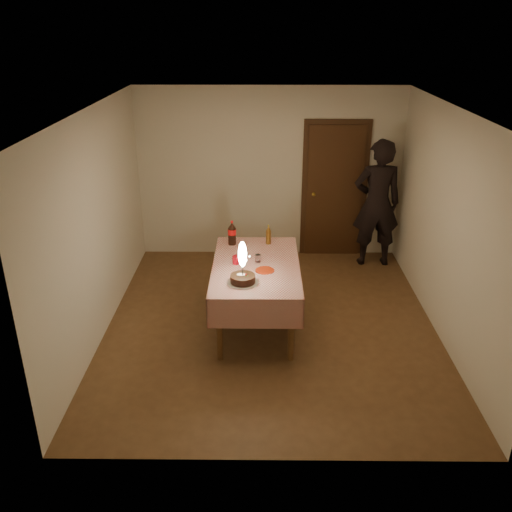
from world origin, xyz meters
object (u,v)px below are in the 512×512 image
red_plate (265,270)px  cola_bottle (232,233)px  clear_cup (258,258)px  photographer (377,203)px  birthday_cake (243,273)px  amber_bottle_right (268,235)px  red_cup (236,260)px  dining_table (256,273)px

red_plate → cola_bottle: cola_bottle is taller
clear_cup → photographer: (1.75, 1.78, 0.10)m
birthday_cake → clear_cup: bearing=73.8°
cola_bottle → amber_bottle_right: bearing=2.8°
red_plate → clear_cup: (-0.08, 0.25, 0.04)m
clear_cup → photographer: photographer is taller
red_plate → red_cup: (-0.34, 0.19, 0.05)m
red_cup → cola_bottle: 0.61m
red_plate → cola_bottle: size_ratio=0.69×
birthday_cake → red_plate: 0.41m
red_cup → birthday_cake: bearing=-79.0°
clear_cup → cola_bottle: cola_bottle is taller
red_plate → amber_bottle_right: (0.05, 0.81, 0.11)m
red_plate → cola_bottle: 0.90m
red_cup → photographer: bearing=42.6°
dining_table → red_cup: 0.29m
red_cup → cola_bottle: (-0.07, 0.60, 0.10)m
birthday_cake → red_plate: bearing=51.8°
red_plate → red_cup: size_ratio=2.20×
red_cup → amber_bottle_right: size_ratio=0.39×
birthday_cake → cola_bottle: birthday_cake is taller
dining_table → red_cup: bearing=175.7°
red_cup → clear_cup: bearing=13.8°
red_plate → clear_cup: 0.26m
red_cup → photographer: size_ratio=0.05×
red_cup → photographer: (2.01, 1.84, 0.09)m
birthday_cake → red_cup: bearing=101.0°
clear_cup → dining_table: bearing=-104.8°
clear_cup → amber_bottle_right: size_ratio=0.35×
red_plate → photographer: size_ratio=0.11×
clear_cup → amber_bottle_right: amber_bottle_right is taller
birthday_cake → amber_bottle_right: bearing=75.3°
photographer → red_cup: bearing=-137.4°
dining_table → red_plate: (0.10, -0.17, 0.11)m
photographer → amber_bottle_right: bearing=-142.9°
photographer → cola_bottle: bearing=-149.1°
dining_table → red_plate: 0.23m
dining_table → clear_cup: clear_cup is taller
dining_table → birthday_cake: size_ratio=3.56×
red_plate → cola_bottle: bearing=117.8°
red_cup → amber_bottle_right: (0.39, 0.62, 0.07)m
red_cup → clear_cup: 0.27m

